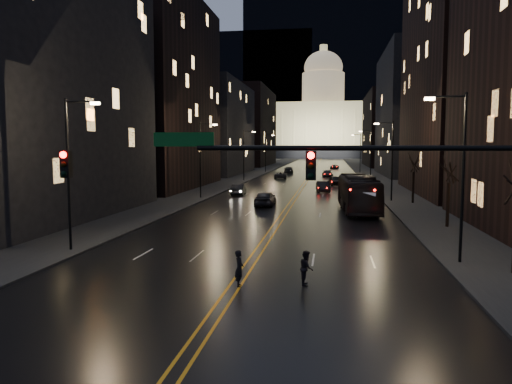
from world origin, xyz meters
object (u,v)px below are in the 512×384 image
at_px(oncoming_car_b, 239,190).
at_px(receding_car_a, 323,187).
at_px(bus, 358,193).
at_px(pedestrian_a, 239,269).
at_px(oncoming_car_a, 265,198).
at_px(pedestrian_b, 306,268).
at_px(traffic_signal, 383,181).

height_order(oncoming_car_b, receding_car_a, receding_car_a).
bearing_deg(bus, receding_car_a, 97.26).
bearing_deg(pedestrian_a, bus, -22.86).
bearing_deg(receding_car_a, oncoming_car_b, -157.45).
bearing_deg(oncoming_car_a, pedestrian_b, 100.97).
distance_m(traffic_signal, bus, 31.22).
height_order(traffic_signal, pedestrian_b, traffic_signal).
height_order(traffic_signal, bus, traffic_signal).
relative_size(oncoming_car_b, receding_car_a, 0.98).
xyz_separation_m(pedestrian_a, pedestrian_b, (2.95, 0.74, -0.04)).
relative_size(bus, receding_car_a, 2.81).
xyz_separation_m(traffic_signal, oncoming_car_b, (-13.18, 44.77, -4.39)).
relative_size(oncoming_car_a, pedestrian_b, 3.06).
bearing_deg(bus, traffic_signal, -94.82).
xyz_separation_m(bus, oncoming_car_a, (-9.34, 3.01, -0.93)).
distance_m(traffic_signal, pedestrian_b, 7.16).
xyz_separation_m(oncoming_car_b, pedestrian_b, (10.43, -39.76, 0.07)).
height_order(oncoming_car_b, pedestrian_a, pedestrian_a).
bearing_deg(oncoming_car_a, traffic_signal, 103.82).
height_order(traffic_signal, pedestrian_a, traffic_signal).
xyz_separation_m(bus, pedestrian_a, (-6.63, -26.76, -0.92)).
distance_m(oncoming_car_a, pedestrian_a, 29.89).
distance_m(oncoming_car_a, receding_car_a, 17.63).
height_order(oncoming_car_a, oncoming_car_b, oncoming_car_a).
bearing_deg(oncoming_car_b, oncoming_car_a, 110.97).
distance_m(oncoming_car_b, pedestrian_b, 41.11).
distance_m(bus, pedestrian_a, 27.59).
relative_size(receding_car_a, pedestrian_a, 2.70).
relative_size(traffic_signal, pedestrian_b, 11.00).
height_order(pedestrian_a, pedestrian_b, pedestrian_a).
bearing_deg(receding_car_a, pedestrian_a, -100.65).
height_order(traffic_signal, oncoming_car_a, traffic_signal).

